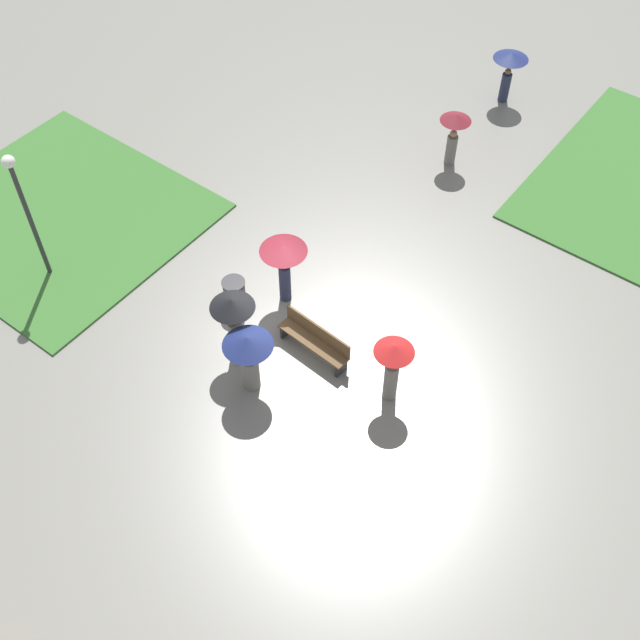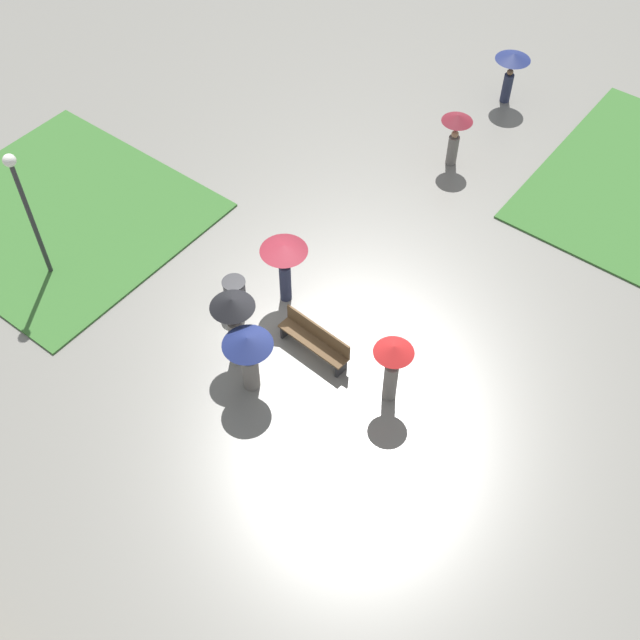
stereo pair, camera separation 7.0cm
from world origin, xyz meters
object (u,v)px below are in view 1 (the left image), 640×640
lone_walker_far_path (510,65)px  crowd_person_red (393,362)px  lamp_post (23,201)px  lone_walker_mid_plaza (454,129)px  crowd_person_maroon (284,258)px  crowd_person_navy (249,352)px  trash_bin (235,294)px  park_bench (315,339)px  crowd_person_black (234,316)px

lone_walker_far_path → crowd_person_red: bearing=-78.7°
lamp_post → lone_walker_mid_plaza: (6.09, 10.42, -1.35)m
crowd_person_maroon → crowd_person_navy: size_ratio=1.08×
trash_bin → crowd_person_red: crowd_person_red is taller
crowd_person_maroon → crowd_person_navy: bearing=-118.7°
park_bench → lone_walker_mid_plaza: size_ratio=1.16×
trash_bin → crowd_person_navy: (1.94, -1.64, 0.83)m
crowd_person_red → lone_walker_far_path: 12.53m
lamp_post → trash_bin: lamp_post is taller
crowd_person_navy → crowd_person_black: 1.02m
park_bench → lamp_post: bearing=-159.0°
park_bench → lamp_post: size_ratio=0.51×
crowd_person_black → lone_walker_far_path: (0.02, 13.22, -0.15)m
trash_bin → crowd_person_red: size_ratio=0.48×
trash_bin → crowd_person_navy: crowd_person_navy is taller
lone_walker_far_path → lone_walker_mid_plaza: size_ratio=1.00×
crowd_person_navy → crowd_person_black: (-0.88, 0.50, 0.17)m
lone_walker_mid_plaza → trash_bin: bearing=143.7°
trash_bin → crowd_person_maroon: 1.66m
trash_bin → lone_walker_mid_plaza: 8.44m
lamp_post → lone_walker_far_path: size_ratio=2.26×
trash_bin → crowd_person_maroon: bearing=50.0°
crowd_person_maroon → lone_walker_mid_plaza: 7.32m
trash_bin → lone_walker_mid_plaza: size_ratio=0.53×
park_bench → trash_bin: trash_bin is taller
trash_bin → lone_walker_mid_plaza: bearing=80.7°
lone_walker_mid_plaza → crowd_person_navy: bearing=156.4°
lone_walker_far_path → lamp_post: bearing=-117.8°
trash_bin → crowd_person_red: (4.70, 0.09, 0.84)m
park_bench → lone_walker_far_path: size_ratio=1.16×
lone_walker_mid_plaza → park_bench: bearing=161.0°
crowd_person_maroon → crowd_person_navy: crowd_person_maroon is taller
lamp_post → crowd_person_red: 9.78m
crowd_person_maroon → lone_walker_far_path: size_ratio=1.12×
park_bench → lone_walker_far_path: (-1.43, 12.01, 0.84)m
lamp_post → crowd_person_black: lamp_post is taller
crowd_person_maroon → lone_walker_far_path: crowd_person_maroon is taller
park_bench → lamp_post: (-7.25, -2.20, 2.09)m
lamp_post → lone_walker_mid_plaza: size_ratio=2.26×
crowd_person_red → lone_walker_far_path: size_ratio=1.10×
lamp_post → crowd_person_red: (9.44, 2.22, -1.26)m
crowd_person_black → crowd_person_maroon: bearing=-132.0°
park_bench → crowd_person_red: size_ratio=1.06×
trash_bin → crowd_person_red: 4.78m
lone_walker_mid_plaza → crowd_person_maroon: bearing=149.0°
park_bench → lone_walker_mid_plaza: (-1.16, 8.22, 0.74)m
crowd_person_black → lone_walker_far_path: bearing=-138.1°
crowd_person_black → lone_walker_far_path: size_ratio=1.17×
lamp_post → crowd_person_red: lamp_post is taller
park_bench → trash_bin: bearing=-174.0°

